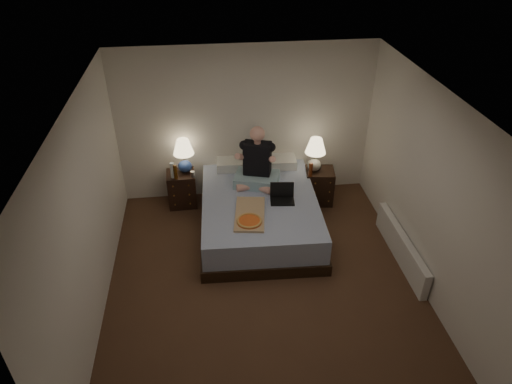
{
  "coord_description": "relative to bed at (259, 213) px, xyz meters",
  "views": [
    {
      "loc": [
        -0.63,
        -4.27,
        4.25
      ],
      "look_at": [
        0.0,
        0.9,
        0.85
      ],
      "focal_mm": 32.0,
      "sensor_mm": 36.0,
      "label": 1
    }
  ],
  "objects": [
    {
      "name": "wall_right",
      "position": [
        1.91,
        -1.2,
        0.97
      ],
      "size": [
        0.0,
        4.5,
        2.5
      ],
      "primitive_type": "cube",
      "rotation": [
        1.57,
        0.0,
        -1.57
      ],
      "color": "silver",
      "rests_on": "ground"
    },
    {
      "name": "lamp_left",
      "position": [
        -1.08,
        0.85,
        0.58
      ],
      "size": [
        0.39,
        0.39,
        0.56
      ],
      "primitive_type": null,
      "rotation": [
        0.0,
        0.0,
        -0.25
      ],
      "color": "navy",
      "rests_on": "nightstand_left"
    },
    {
      "name": "lamp_right",
      "position": [
        0.95,
        0.62,
        0.58
      ],
      "size": [
        0.4,
        0.4,
        0.56
      ],
      "primitive_type": null,
      "rotation": [
        0.0,
        0.0,
        -0.3
      ],
      "color": "gray",
      "rests_on": "nightstand_right"
    },
    {
      "name": "person",
      "position": [
        0.01,
        0.37,
        0.74
      ],
      "size": [
        0.78,
        0.69,
        0.93
      ],
      "primitive_type": null,
      "rotation": [
        0.0,
        0.0,
        -0.29
      ],
      "color": "black",
      "rests_on": "bed"
    },
    {
      "name": "beer_bottle_left",
      "position": [
        -1.22,
        0.66,
        0.41
      ],
      "size": [
        0.06,
        0.06,
        0.23
      ],
      "primitive_type": "cylinder",
      "color": "#522E0B",
      "rests_on": "nightstand_left"
    },
    {
      "name": "wall_front",
      "position": [
        -0.09,
        -3.45,
        0.97
      ],
      "size": [
        4.0,
        0.0,
        2.5
      ],
      "primitive_type": "cube",
      "rotation": [
        -1.57,
        0.0,
        0.0
      ],
      "color": "silver",
      "rests_on": "ground"
    },
    {
      "name": "water_bottle",
      "position": [
        -1.26,
        0.69,
        0.42
      ],
      "size": [
        0.07,
        0.07,
        0.25
      ],
      "primitive_type": "cylinder",
      "color": "white",
      "rests_on": "nightstand_left"
    },
    {
      "name": "ceiling",
      "position": [
        -0.09,
        -1.2,
        2.22
      ],
      "size": [
        4.0,
        4.5,
        0.0
      ],
      "primitive_type": "cube",
      "rotation": [
        3.14,
        0.0,
        0.0
      ],
      "color": "white",
      "rests_on": "ground"
    },
    {
      "name": "nightstand_right",
      "position": [
        1.05,
        0.6,
        0.01
      ],
      "size": [
        0.5,
        0.46,
        0.58
      ],
      "primitive_type": "cube",
      "rotation": [
        0.0,
        0.0,
        -0.14
      ],
      "color": "black",
      "rests_on": "floor"
    },
    {
      "name": "soda_can",
      "position": [
        -0.96,
        0.66,
        0.35
      ],
      "size": [
        0.07,
        0.07,
        0.1
      ],
      "primitive_type": "cylinder",
      "color": "#9F9E9B",
      "rests_on": "nightstand_left"
    },
    {
      "name": "wall_back",
      "position": [
        -0.09,
        1.05,
        0.97
      ],
      "size": [
        4.0,
        0.0,
        2.5
      ],
      "primitive_type": "cube",
      "rotation": [
        1.57,
        0.0,
        0.0
      ],
      "color": "silver",
      "rests_on": "ground"
    },
    {
      "name": "wall_left",
      "position": [
        -2.09,
        -1.2,
        0.97
      ],
      "size": [
        0.0,
        4.5,
        2.5
      ],
      "primitive_type": "cube",
      "rotation": [
        1.57,
        0.0,
        1.57
      ],
      "color": "silver",
      "rests_on": "ground"
    },
    {
      "name": "laptop",
      "position": [
        0.31,
        -0.15,
        0.4
      ],
      "size": [
        0.37,
        0.31,
        0.24
      ],
      "primitive_type": null,
      "rotation": [
        0.0,
        0.0,
        -0.1
      ],
      "color": "black",
      "rests_on": "bed"
    },
    {
      "name": "bed",
      "position": [
        0.0,
        0.0,
        0.0
      ],
      "size": [
        1.75,
        2.28,
        0.55
      ],
      "primitive_type": "cube",
      "rotation": [
        0.0,
        0.0,
        -0.04
      ],
      "color": "#5268A4",
      "rests_on": "floor"
    },
    {
      "name": "beer_bottle_right",
      "position": [
        0.86,
        0.46,
        0.42
      ],
      "size": [
        0.06,
        0.06,
        0.23
      ],
      "primitive_type": "cylinder",
      "color": "#5F260D",
      "rests_on": "nightstand_right"
    },
    {
      "name": "floor",
      "position": [
        -0.09,
        -1.2,
        -0.28
      ],
      "size": [
        4.0,
        4.5,
        0.0
      ],
      "primitive_type": "cube",
      "color": "brown",
      "rests_on": "ground"
    },
    {
      "name": "nightstand_left",
      "position": [
        -1.16,
        0.79,
        0.01
      ],
      "size": [
        0.46,
        0.41,
        0.57
      ],
      "primitive_type": "cube",
      "rotation": [
        0.0,
        0.0,
        0.04
      ],
      "color": "black",
      "rests_on": "floor"
    },
    {
      "name": "radiator",
      "position": [
        1.84,
        -0.94,
        -0.08
      ],
      "size": [
        0.1,
        1.6,
        0.4
      ],
      "primitive_type": "cube",
      "color": "silver",
      "rests_on": "floor"
    },
    {
      "name": "pizza_box",
      "position": [
        -0.22,
        -0.62,
        0.32
      ],
      "size": [
        0.51,
        0.81,
        0.08
      ],
      "primitive_type": null,
      "rotation": [
        0.0,
        0.0,
        -0.15
      ],
      "color": "tan",
      "rests_on": "bed"
    }
  ]
}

